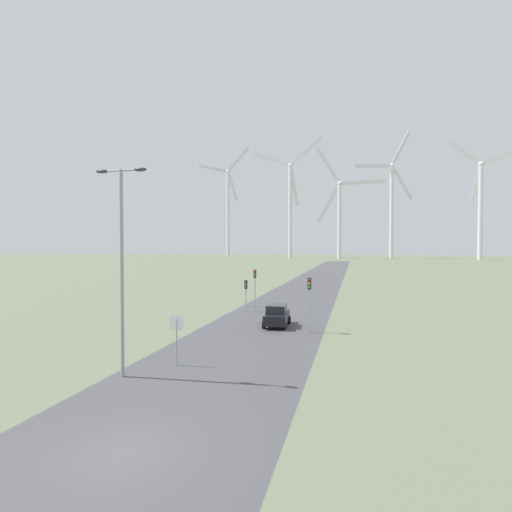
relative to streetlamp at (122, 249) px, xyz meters
name	(u,v)px	position (x,y,z in m)	size (l,w,h in m)	color
ground_plane	(123,452)	(4.28, -6.68, -6.60)	(600.00, 600.00, 0.00)	#667056
road_surface	(305,291)	(4.28, 41.32, -6.60)	(10.00, 240.00, 0.01)	#47474C
streetlamp	(122,249)	(0.00, 0.00, 0.00)	(2.89, 0.32, 10.68)	#93999E
stop_sign_near	(177,331)	(1.87, 2.43, -4.63)	(0.81, 0.07, 2.82)	#93999E
traffic_light_post_near_left	(246,288)	(0.70, 21.28, -4.23)	(0.28, 0.34, 3.23)	#93999E
traffic_light_post_near_right	(309,293)	(8.16, 12.84, -3.48)	(0.28, 0.34, 4.27)	#93999E
traffic_light_post_mid_left	(255,280)	(0.94, 24.12, -3.58)	(0.28, 0.34, 4.13)	#93999E
car_approaching	(277,315)	(5.23, 14.66, -5.69)	(2.09, 4.22, 1.83)	black
wind_turbine_far_left	(228,205)	(-66.11, 220.99, 25.64)	(32.68, 3.08, 68.14)	silver
wind_turbine_left	(290,201)	(-23.85, 203.39, 25.30)	(39.64, 2.60, 66.98)	silver
wind_turbine_center	(340,210)	(3.27, 199.76, 19.19)	(36.47, 2.60, 60.45)	silver
wind_turbine_right	(392,201)	(30.78, 212.53, 24.60)	(31.72, 12.25, 70.09)	silver
wind_turbine_far_right	(481,202)	(68.63, 189.90, 20.92)	(29.84, 2.60, 56.82)	silver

